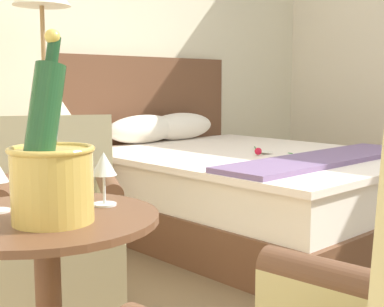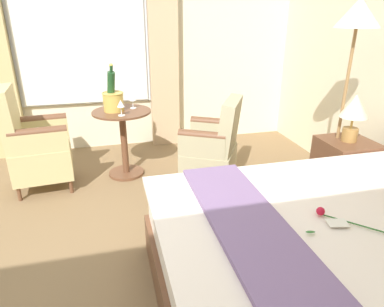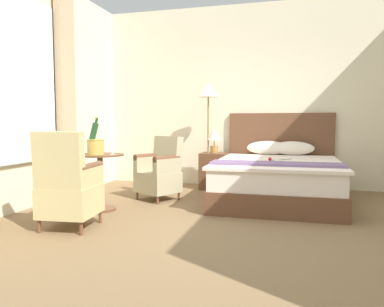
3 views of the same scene
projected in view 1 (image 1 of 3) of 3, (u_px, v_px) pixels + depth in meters
wall_headboard_side at (85, 17)px, 4.14m from camera, size 5.33×0.12×3.15m
bed at (239, 186)px, 3.84m from camera, size 1.74×2.27×1.28m
nightstand at (58, 197)px, 3.59m from camera, size 0.46×0.43×0.61m
bedside_lamp at (55, 111)px, 3.51m from camera, size 0.24×0.24×0.41m
floor_lamp_brass at (42, 12)px, 3.33m from camera, size 0.36×0.36×1.77m
champagne_bucket at (51, 170)px, 1.33m from camera, size 0.22×0.22×0.48m
wine_glass_near_bucket at (104, 167)px, 1.52m from camera, size 0.07×0.07×0.15m
armchair_by_window at (59, 231)px, 2.41m from camera, size 0.71×0.71×0.92m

